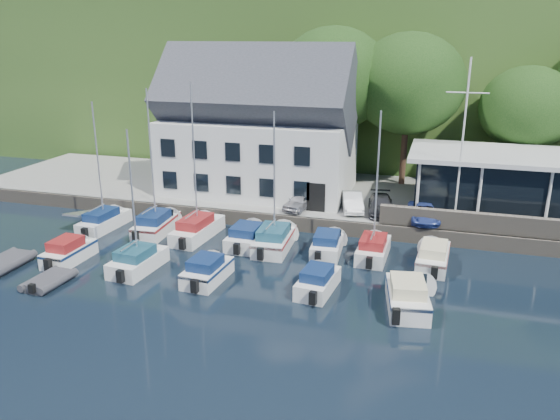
# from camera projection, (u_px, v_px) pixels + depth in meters

# --- Properties ---
(ground) EXTENTS (180.00, 180.00, 0.00)m
(ground) POSITION_uv_depth(u_px,v_px,m) (287.00, 312.00, 26.07)
(ground) COLOR black
(ground) RESTS_ON ground
(quay) EXTENTS (60.00, 13.00, 1.00)m
(quay) POSITION_uv_depth(u_px,v_px,m) (349.00, 200.00, 41.87)
(quay) COLOR gray
(quay) RESTS_ON ground
(quay_face) EXTENTS (60.00, 0.30, 1.00)m
(quay_face) POSITION_uv_depth(u_px,v_px,m) (333.00, 227.00, 35.95)
(quay_face) COLOR #686053
(quay_face) RESTS_ON ground
(hillside) EXTENTS (160.00, 75.00, 16.00)m
(hillside) POSITION_uv_depth(u_px,v_px,m) (402.00, 67.00, 80.14)
(hillside) COLOR #31521E
(hillside) RESTS_ON ground
(field_patch) EXTENTS (50.00, 30.00, 0.30)m
(field_patch) POSITION_uv_depth(u_px,v_px,m) (464.00, 9.00, 82.76)
(field_patch) COLOR #586633
(field_patch) RESTS_ON hillside
(harbor_building) EXTENTS (14.40, 8.20, 8.70)m
(harbor_building) POSITION_uv_depth(u_px,v_px,m) (258.00, 135.00, 41.36)
(harbor_building) COLOR silver
(harbor_building) RESTS_ON quay
(club_pavilion) EXTENTS (13.20, 7.20, 4.10)m
(club_pavilion) POSITION_uv_depth(u_px,v_px,m) (509.00, 183.00, 36.75)
(club_pavilion) COLOR black
(club_pavilion) RESTS_ON quay
(seawall) EXTENTS (18.00, 0.50, 1.20)m
(seawall) POSITION_uv_depth(u_px,v_px,m) (531.00, 227.00, 32.73)
(seawall) COLOR #686053
(seawall) RESTS_ON quay
(gangway) EXTENTS (1.20, 6.00, 1.40)m
(gangway) POSITION_uv_depth(u_px,v_px,m) (98.00, 221.00, 38.74)
(gangway) COLOR silver
(gangway) RESTS_ON ground
(car_silver) EXTENTS (2.10, 3.52, 1.12)m
(car_silver) POSITION_uv_depth(u_px,v_px,m) (300.00, 201.00, 37.89)
(car_silver) COLOR #ABABB0
(car_silver) RESTS_ON quay
(car_white) EXTENTS (2.20, 3.90, 1.22)m
(car_white) POSITION_uv_depth(u_px,v_px,m) (352.00, 201.00, 37.66)
(car_white) COLOR white
(car_white) RESTS_ON quay
(car_dgrey) EXTENTS (2.15, 4.18, 1.16)m
(car_dgrey) POSITION_uv_depth(u_px,v_px,m) (381.00, 205.00, 37.06)
(car_dgrey) COLOR #2C2C30
(car_dgrey) RESTS_ON quay
(car_blue) EXTENTS (1.88, 3.69, 1.21)m
(car_blue) POSITION_uv_depth(u_px,v_px,m) (424.00, 212.00, 35.51)
(car_blue) COLOR navy
(car_blue) RESTS_ON quay
(flagpole) EXTENTS (2.49, 0.20, 10.36)m
(flagpole) POSITION_uv_depth(u_px,v_px,m) (462.00, 144.00, 33.60)
(flagpole) COLOR silver
(flagpole) RESTS_ON quay
(tree_1) EXTENTS (6.45, 6.45, 8.82)m
(tree_1) POSITION_uv_depth(u_px,v_px,m) (213.00, 121.00, 47.64)
(tree_1) COLOR black
(tree_1) RESTS_ON quay
(tree_2) EXTENTS (9.00, 9.00, 12.30)m
(tree_2) POSITION_uv_depth(u_px,v_px,m) (333.00, 105.00, 43.91)
(tree_2) COLOR black
(tree_2) RESTS_ON quay
(tree_3) EXTENTS (8.69, 8.69, 11.87)m
(tree_3) POSITION_uv_depth(u_px,v_px,m) (407.00, 110.00, 42.71)
(tree_3) COLOR black
(tree_3) RESTS_ON quay
(tree_4) EXTENTS (6.95, 6.95, 9.50)m
(tree_4) POSITION_uv_depth(u_px,v_px,m) (524.00, 130.00, 41.04)
(tree_4) COLOR black
(tree_4) RESTS_ON quay
(boat_r1_0) EXTENTS (2.06, 6.25, 8.39)m
(boat_r1_0) POSITION_uv_depth(u_px,v_px,m) (99.00, 169.00, 35.89)
(boat_r1_0) COLOR silver
(boat_r1_0) RESTS_ON ground
(boat_r1_1) EXTENTS (2.37, 6.25, 9.19)m
(boat_r1_1) POSITION_uv_depth(u_px,v_px,m) (152.00, 166.00, 34.92)
(boat_r1_1) COLOR silver
(boat_r1_1) RESTS_ON ground
(boat_r1_2) EXTENTS (2.33, 6.88, 9.08)m
(boat_r1_2) POSITION_uv_depth(u_px,v_px,m) (195.00, 170.00, 34.14)
(boat_r1_2) COLOR silver
(boat_r1_2) RESTS_ON ground
(boat_r1_3) EXTENTS (2.15, 5.19, 1.40)m
(boat_r1_3) POSITION_uv_depth(u_px,v_px,m) (248.00, 235.00, 34.01)
(boat_r1_3) COLOR silver
(boat_r1_3) RESTS_ON ground
(boat_r1_4) EXTENTS (2.44, 6.24, 9.11)m
(boat_r1_4) POSITION_uv_depth(u_px,v_px,m) (274.00, 177.00, 32.30)
(boat_r1_4) COLOR silver
(boat_r1_4) RESTS_ON ground
(boat_r1_5) EXTENTS (2.16, 5.24, 1.37)m
(boat_r1_5) POSITION_uv_depth(u_px,v_px,m) (327.00, 242.00, 32.83)
(boat_r1_5) COLOR silver
(boat_r1_5) RESTS_ON ground
(boat_r1_6) EXTENTS (1.91, 5.47, 8.44)m
(boat_r1_6) POSITION_uv_depth(u_px,v_px,m) (377.00, 189.00, 31.08)
(boat_r1_6) COLOR silver
(boat_r1_6) RESTS_ON ground
(boat_r1_7) EXTENTS (2.10, 5.91, 1.40)m
(boat_r1_7) POSITION_uv_depth(u_px,v_px,m) (433.00, 254.00, 31.06)
(boat_r1_7) COLOR silver
(boat_r1_7) RESTS_ON ground
(boat_r2_0) EXTENTS (1.80, 4.92, 1.46)m
(boat_r2_0) POSITION_uv_depth(u_px,v_px,m) (69.00, 250.00, 31.61)
(boat_r2_0) COLOR silver
(boat_r2_0) RESTS_ON ground
(boat_r2_1) EXTENTS (2.37, 5.49, 8.61)m
(boat_r2_1) POSITION_uv_depth(u_px,v_px,m) (132.00, 196.00, 29.35)
(boat_r2_1) COLOR silver
(boat_r2_1) RESTS_ON ground
(boat_r2_2) EXTENTS (2.12, 4.87, 1.42)m
(boat_r2_2) POSITION_uv_depth(u_px,v_px,m) (207.00, 268.00, 29.12)
(boat_r2_2) COLOR silver
(boat_r2_2) RESTS_ON ground
(boat_r2_3) EXTENTS (2.14, 4.93, 1.37)m
(boat_r2_3) POSITION_uv_depth(u_px,v_px,m) (318.00, 279.00, 27.96)
(boat_r2_3) COLOR silver
(boat_r2_3) RESTS_ON ground
(boat_r2_4) EXTENTS (2.90, 5.79, 1.56)m
(boat_r2_4) POSITION_uv_depth(u_px,v_px,m) (408.00, 293.00, 26.20)
(boat_r2_4) COLOR silver
(boat_r2_4) RESTS_ON ground
(dinghy_0) EXTENTS (1.96, 3.26, 0.76)m
(dinghy_0) POSITION_uv_depth(u_px,v_px,m) (5.00, 261.00, 30.91)
(dinghy_0) COLOR #37373C
(dinghy_0) RESTS_ON ground
(dinghy_1) EXTENTS (1.85, 2.92, 0.66)m
(dinghy_1) POSITION_uv_depth(u_px,v_px,m) (49.00, 279.00, 28.73)
(dinghy_1) COLOR #37373C
(dinghy_1) RESTS_ON ground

